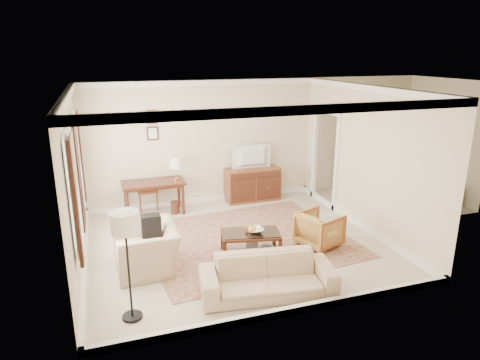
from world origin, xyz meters
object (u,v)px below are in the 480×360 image
writing_desk (153,186)px  club_armchair (146,241)px  tv (253,150)px  striped_armchair (320,228)px  sideboard (253,184)px  sofa (268,270)px  coffee_table (251,237)px

writing_desk → club_armchair: (-0.46, -2.55, -0.14)m
writing_desk → tv: bearing=3.3°
tv → striped_armchair: (0.30, -2.80, -0.91)m
sideboard → club_armchair: 3.94m
tv → sofa: size_ratio=0.46×
tv → sideboard: bearing=-90.0°
writing_desk → sideboard: bearing=3.8°
sideboard → tv: bearing=-90.0°
club_armchair → coffee_table: bearing=86.4°
coffee_table → sofa: (-0.20, -1.31, 0.06)m
striped_armchair → sofa: size_ratio=0.36×
sideboard → sofa: 4.26m
coffee_table → sofa: sofa is taller
writing_desk → sideboard: sideboard is taller
sideboard → sofa: bearing=-106.9°
coffee_table → sofa: 1.33m
coffee_table → tv: bearing=69.3°
striped_armchair → sofa: bearing=108.7°
writing_desk → striped_armchair: writing_desk is taller
coffee_table → striped_armchair: (1.34, -0.06, 0.03)m
club_armchair → sofa: bearing=48.0°
club_armchair → writing_desk: bearing=167.9°
sideboard → coffee_table: bearing=-110.6°
tv → club_armchair: 4.00m
sofa → tv: bearing=81.4°
coffee_table → striped_armchair: size_ratio=1.56×
sideboard → striped_armchair: 2.84m
tv → sofa: tv is taller
striped_armchair → sofa: (-1.54, -1.25, 0.03)m
writing_desk → sofa: size_ratio=0.68×
sideboard → tv: tv is taller
tv → sofa: 4.33m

